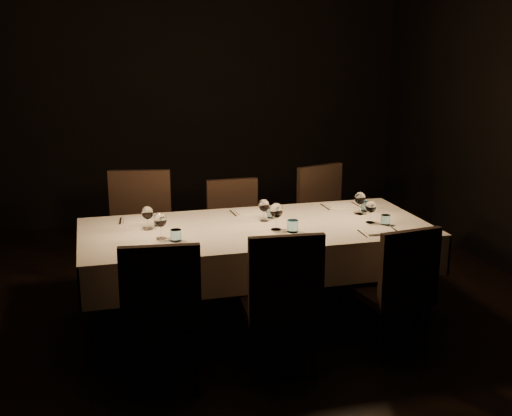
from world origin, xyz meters
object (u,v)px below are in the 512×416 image
object	(u,v)px
chair_far_right	(327,217)
dining_table	(256,236)
chair_far_center	(235,229)
chair_near_center	(282,297)
chair_near_right	(399,285)
chair_near_left	(161,309)
chair_far_left	(140,231)

from	to	relation	value
chair_far_right	dining_table	bearing A→B (deg)	-154.76
dining_table	chair_far_center	world-z (taller)	chair_far_center
dining_table	chair_near_center	world-z (taller)	chair_near_center
chair_near_center	dining_table	bearing A→B (deg)	-88.79
chair_near_right	chair_far_center	bearing A→B (deg)	-71.03
chair_far_center	chair_far_right	bearing A→B (deg)	3.38
chair_near_center	chair_far_right	size ratio (longest dim) A/B	0.97
dining_table	chair_far_right	bearing A→B (deg)	43.68
dining_table	chair_far_center	distance (m)	0.81
chair_near_left	chair_far_left	size ratio (longest dim) A/B	0.92
dining_table	chair_near_left	distance (m)	1.12
dining_table	chair_far_left	xyz separation A→B (m)	(-0.78, 0.75, -0.12)
chair_far_left	chair_far_right	world-z (taller)	chair_far_left
dining_table	chair_near_center	xyz separation A→B (m)	(-0.04, -0.78, -0.16)
dining_table	chair_far_right	xyz separation A→B (m)	(0.88, 0.84, -0.14)
chair_far_left	chair_far_center	size ratio (longest dim) A/B	1.13
chair_near_center	chair_far_left	size ratio (longest dim) A/B	0.92
chair_far_center	dining_table	bearing A→B (deg)	-92.06
chair_near_center	chair_near_left	bearing A→B (deg)	3.92
chair_near_right	chair_far_left	size ratio (longest dim) A/B	0.87
dining_table	chair_far_center	bearing A→B (deg)	88.14
chair_near_right	chair_near_center	bearing A→B (deg)	-4.08
chair_far_center	chair_far_right	distance (m)	0.86
chair_far_left	chair_near_right	bearing A→B (deg)	-32.09
chair_near_center	chair_far_center	world-z (taller)	chair_near_center
chair_near_right	chair_far_right	distance (m)	1.58
chair_near_left	chair_near_center	xyz separation A→B (m)	(0.75, -0.00, 0.00)
dining_table	chair_far_left	bearing A→B (deg)	136.40
chair_near_center	chair_near_right	world-z (taller)	chair_near_center
dining_table	chair_near_right	distance (m)	1.09
dining_table	chair_near_left	world-z (taller)	chair_near_left
chair_far_left	chair_near_center	bearing A→B (deg)	-52.89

